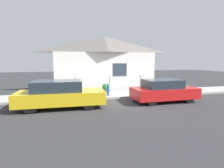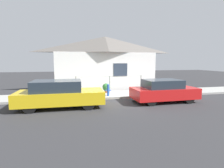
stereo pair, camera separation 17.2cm
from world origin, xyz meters
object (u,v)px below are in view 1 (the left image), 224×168
Objects in this scene: car_right at (164,91)px; fire_hydrant at (108,90)px; car_left at (60,94)px; potted_plant_by_fence at (74,91)px; potted_plant_near_hydrant at (106,87)px.

car_right reaches higher than fire_hydrant.
car_right is at bearing -30.59° from fire_hydrant.
potted_plant_by_fence is at bearing 76.92° from car_left.
car_right reaches higher than potted_plant_near_hydrant.
potted_plant_near_hydrant is at bearing 85.63° from fire_hydrant.
potted_plant_by_fence is at bearing 148.88° from car_right.
car_right is 3.98m from potted_plant_near_hydrant.
potted_plant_near_hydrant is at bearing 45.05° from car_left.
potted_plant_near_hydrant is at bearing 133.70° from car_right.
potted_plant_by_fence is (-2.10, 1.18, -0.17)m from fire_hydrant.
fire_hydrant reaches higher than potted_plant_near_hydrant.
potted_plant_near_hydrant is 2.19m from potted_plant_by_fence.
fire_hydrant is (-2.88, 1.70, -0.11)m from car_right.
potted_plant_by_fence is (-2.18, 0.06, -0.14)m from potted_plant_near_hydrant.
car_left is at bearing -148.73° from fire_hydrant.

